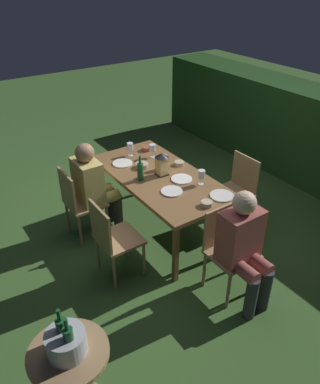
{
  "coord_description": "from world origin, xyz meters",
  "views": [
    {
      "loc": [
        3.06,
        -2.09,
        2.78
      ],
      "look_at": [
        0.0,
        0.0,
        0.52
      ],
      "focal_mm": 35.28,
      "sensor_mm": 36.0,
      "label": 1
    }
  ],
  "objects": [
    {
      "name": "ground_plane",
      "position": [
        0.0,
        0.0,
        0.0
      ],
      "size": [
        16.0,
        16.0,
        0.0
      ],
      "primitive_type": "plane",
      "color": "#385B28"
    },
    {
      "name": "wine_glass_c",
      "position": [
        0.41,
        0.25,
        0.85
      ],
      "size": [
        0.08,
        0.08,
        0.17
      ],
      "color": "silver",
      "rests_on": "dining_table"
    },
    {
      "name": "bowl_olives",
      "position": [
        -0.08,
        0.33,
        0.76
      ],
      "size": [
        0.11,
        0.11,
        0.05
      ],
      "color": "#BCAD8E",
      "rests_on": "dining_table"
    },
    {
      "name": "bowl_dip",
      "position": [
        0.77,
        0.03,
        0.76
      ],
      "size": [
        0.12,
        0.12,
        0.05
      ],
      "color": "#BCAD8E",
      "rests_on": "dining_table"
    },
    {
      "name": "lantern_centerpiece",
      "position": [
        0.0,
        0.02,
        0.88
      ],
      "size": [
        0.15,
        0.15,
        0.27
      ],
      "color": "black",
      "rests_on": "dining_table"
    },
    {
      "name": "dining_table",
      "position": [
        0.0,
        0.0,
        0.68
      ],
      "size": [
        1.77,
        0.88,
        0.74
      ],
      "color": "brown",
      "rests_on": "ground"
    },
    {
      "name": "person_in_rust",
      "position": [
        1.33,
        0.0,
        0.64
      ],
      "size": [
        0.48,
        0.38,
        1.15
      ],
      "color": "#9E4C47",
      "rests_on": "ground"
    },
    {
      "name": "chair_side_left_b",
      "position": [
        0.4,
        -0.83,
        0.49
      ],
      "size": [
        0.42,
        0.4,
        0.87
      ],
      "color": "#9E7A51",
      "rests_on": "ground"
    },
    {
      "name": "plate_b",
      "position": [
        0.72,
        0.27,
        0.74
      ],
      "size": [
        0.25,
        0.25,
        0.01
      ],
      "primitive_type": "cylinder",
      "color": "silver",
      "rests_on": "dining_table"
    },
    {
      "name": "ice_bucket",
      "position": [
        1.46,
        -1.71,
        0.74
      ],
      "size": [
        0.26,
        0.26,
        0.34
      ],
      "color": "#B2B7BF",
      "rests_on": "side_table"
    },
    {
      "name": "wine_glass_d",
      "position": [
        -0.62,
        -0.02,
        0.85
      ],
      "size": [
        0.08,
        0.08,
        0.17
      ],
      "color": "silver",
      "rests_on": "dining_table"
    },
    {
      "name": "wine_glass_b",
      "position": [
        -0.11,
        0.13,
        0.85
      ],
      "size": [
        0.08,
        0.08,
        0.17
      ],
      "color": "silver",
      "rests_on": "dining_table"
    },
    {
      "name": "plate_c",
      "position": [
        -0.48,
        -0.21,
        0.74
      ],
      "size": [
        0.24,
        0.24,
        0.01
      ],
      "primitive_type": "cylinder",
      "color": "white",
      "rests_on": "dining_table"
    },
    {
      "name": "plate_a",
      "position": [
        0.37,
        -0.1,
        0.74
      ],
      "size": [
        0.23,
        0.23,
        0.01
      ],
      "primitive_type": "cylinder",
      "color": "silver",
      "rests_on": "dining_table"
    },
    {
      "name": "bowl_bread",
      "position": [
        -0.64,
        0.23,
        0.76
      ],
      "size": [
        0.12,
        0.12,
        0.05
      ],
      "color": "#9E5138",
      "rests_on": "dining_table"
    },
    {
      "name": "green_bottle_on_table",
      "position": [
        -0.03,
        -0.24,
        0.85
      ],
      "size": [
        0.07,
        0.07,
        0.29
      ],
      "color": "#195128",
      "rests_on": "dining_table"
    },
    {
      "name": "bowl_salad",
      "position": [
        -0.27,
        -0.07,
        0.77
      ],
      "size": [
        0.15,
        0.15,
        0.05
      ],
      "color": "#BCAD8E",
      "rests_on": "dining_table"
    },
    {
      "name": "person_in_mustard",
      "position": [
        -0.4,
        -0.64,
        0.64
      ],
      "size": [
        0.38,
        0.47,
        1.15
      ],
      "color": "tan",
      "rests_on": "ground"
    },
    {
      "name": "side_table",
      "position": [
        1.46,
        -1.71,
        0.43
      ],
      "size": [
        0.53,
        0.53,
        0.64
      ],
      "color": "#9E7A51",
      "rests_on": "ground"
    },
    {
      "name": "wine_glass_a",
      "position": [
        -0.43,
        0.18,
        0.85
      ],
      "size": [
        0.08,
        0.08,
        0.17
      ],
      "color": "silver",
      "rests_on": "dining_table"
    },
    {
      "name": "hedge_backdrop",
      "position": [
        0.0,
        2.52,
        0.65
      ],
      "size": [
        5.52,
        0.71,
        1.3
      ],
      "primitive_type": "cube",
      "color": "#1E4219",
      "rests_on": "ground"
    },
    {
      "name": "plate_d",
      "position": [
        0.22,
        0.14,
        0.74
      ],
      "size": [
        0.23,
        0.23,
        0.01
      ],
      "primitive_type": "cylinder",
      "color": "white",
      "rests_on": "dining_table"
    },
    {
      "name": "chair_side_right_b",
      "position": [
        0.4,
        0.83,
        0.49
      ],
      "size": [
        0.42,
        0.4,
        0.87
      ],
      "color": "#9E7A51",
      "rests_on": "ground"
    },
    {
      "name": "chair_head_far",
      "position": [
        1.13,
        0.0,
        0.49
      ],
      "size": [
        0.4,
        0.42,
        0.87
      ],
      "color": "#9E7A51",
      "rests_on": "ground"
    },
    {
      "name": "chair_side_left_a",
      "position": [
        -0.4,
        -0.83,
        0.49
      ],
      "size": [
        0.42,
        0.4,
        0.87
      ],
      "color": "#9E7A51",
      "rests_on": "ground"
    }
  ]
}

